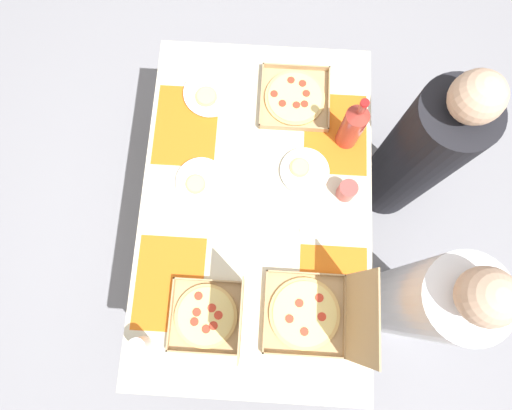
{
  "coord_description": "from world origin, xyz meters",
  "views": [
    {
      "loc": [
        0.41,
        0.02,
        2.36
      ],
      "look_at": [
        0.0,
        0.0,
        0.72
      ],
      "focal_mm": 29.66,
      "sensor_mm": 36.0,
      "label": 1
    }
  ],
  "objects_px": {
    "pizza_box_edge_far": "(213,316)",
    "plate_far_left": "(210,93)",
    "pizza_box_corner_left": "(295,98)",
    "plate_far_right": "(304,171)",
    "plate_near_right": "(200,182)",
    "diner_right_seat": "(420,300)",
    "cup_dark": "(140,346)",
    "pizza_box_corner_right": "(316,314)",
    "diner_left_seat": "(416,156)",
    "soda_bottle": "(353,126)",
    "cup_red": "(347,191)"
  },
  "relations": [
    {
      "from": "pizza_box_edge_far",
      "to": "plate_far_left",
      "type": "relative_size",
      "value": 1.32
    },
    {
      "from": "pizza_box_corner_left",
      "to": "plate_far_right",
      "type": "bearing_deg",
      "value": 8.78
    },
    {
      "from": "pizza_box_edge_far",
      "to": "plate_near_right",
      "type": "relative_size",
      "value": 1.51
    },
    {
      "from": "pizza_box_edge_far",
      "to": "diner_right_seat",
      "type": "xyz_separation_m",
      "value": [
        -0.11,
        0.85,
        -0.26
      ]
    },
    {
      "from": "pizza_box_edge_far",
      "to": "plate_far_right",
      "type": "relative_size",
      "value": 1.51
    },
    {
      "from": "pizza_box_edge_far",
      "to": "cup_dark",
      "type": "height_order",
      "value": "pizza_box_edge_far"
    },
    {
      "from": "pizza_box_corner_right",
      "to": "diner_left_seat",
      "type": "xyz_separation_m",
      "value": [
        -0.74,
        0.48,
        -0.25
      ]
    },
    {
      "from": "pizza_box_corner_right",
      "to": "diner_right_seat",
      "type": "height_order",
      "value": "diner_right_seat"
    },
    {
      "from": "pizza_box_edge_far",
      "to": "soda_bottle",
      "type": "bearing_deg",
      "value": 146.77
    },
    {
      "from": "pizza_box_corner_left",
      "to": "diner_right_seat",
      "type": "xyz_separation_m",
      "value": [
        0.8,
        0.59,
        -0.22
      ]
    },
    {
      "from": "plate_far_right",
      "to": "soda_bottle",
      "type": "relative_size",
      "value": 0.62
    },
    {
      "from": "cup_dark",
      "to": "diner_left_seat",
      "type": "xyz_separation_m",
      "value": [
        -0.88,
        1.11,
        -0.25
      ]
    },
    {
      "from": "pizza_box_edge_far",
      "to": "cup_red",
      "type": "relative_size",
      "value": 3.5
    },
    {
      "from": "plate_near_right",
      "to": "diner_left_seat",
      "type": "relative_size",
      "value": 0.17
    },
    {
      "from": "pizza_box_edge_far",
      "to": "cup_dark",
      "type": "distance_m",
      "value": 0.28
    },
    {
      "from": "pizza_box_corner_right",
      "to": "cup_red",
      "type": "distance_m",
      "value": 0.49
    },
    {
      "from": "plate_far_right",
      "to": "diner_left_seat",
      "type": "relative_size",
      "value": 0.17
    },
    {
      "from": "plate_far_right",
      "to": "plate_near_right",
      "type": "bearing_deg",
      "value": -80.48
    },
    {
      "from": "plate_far_right",
      "to": "soda_bottle",
      "type": "bearing_deg",
      "value": 131.85
    },
    {
      "from": "pizza_box_corner_right",
      "to": "plate_far_right",
      "type": "height_order",
      "value": "pizza_box_corner_right"
    },
    {
      "from": "plate_far_left",
      "to": "cup_red",
      "type": "xyz_separation_m",
      "value": [
        0.41,
        0.58,
        0.03
      ]
    },
    {
      "from": "pizza_box_corner_right",
      "to": "cup_dark",
      "type": "distance_m",
      "value": 0.65
    },
    {
      "from": "pizza_box_corner_left",
      "to": "diner_right_seat",
      "type": "relative_size",
      "value": 0.25
    },
    {
      "from": "plate_far_left",
      "to": "diner_right_seat",
      "type": "relative_size",
      "value": 0.2
    },
    {
      "from": "plate_near_right",
      "to": "cup_red",
      "type": "xyz_separation_m",
      "value": [
        0.01,
        0.59,
        0.03
      ]
    },
    {
      "from": "plate_near_right",
      "to": "pizza_box_edge_far",
      "type": "bearing_deg",
      "value": 10.86
    },
    {
      "from": "diner_left_seat",
      "to": "soda_bottle",
      "type": "bearing_deg",
      "value": -86.44
    },
    {
      "from": "plate_far_right",
      "to": "cup_red",
      "type": "height_order",
      "value": "cup_red"
    },
    {
      "from": "pizza_box_corner_right",
      "to": "plate_far_left",
      "type": "bearing_deg",
      "value": -152.06
    },
    {
      "from": "plate_near_right",
      "to": "plate_far_left",
      "type": "relative_size",
      "value": 0.87
    },
    {
      "from": "plate_far_right",
      "to": "diner_right_seat",
      "type": "xyz_separation_m",
      "value": [
        0.48,
        0.54,
        -0.22
      ]
    },
    {
      "from": "plate_far_left",
      "to": "diner_left_seat",
      "type": "relative_size",
      "value": 0.2
    },
    {
      "from": "pizza_box_corner_left",
      "to": "plate_far_left",
      "type": "xyz_separation_m",
      "value": [
        -0.0,
        -0.36,
        -0.0
      ]
    },
    {
      "from": "pizza_box_corner_left",
      "to": "cup_red",
      "type": "bearing_deg",
      "value": 28.15
    },
    {
      "from": "pizza_box_corner_left",
      "to": "cup_red",
      "type": "relative_size",
      "value": 3.36
    },
    {
      "from": "pizza_box_corner_right",
      "to": "plate_far_right",
      "type": "bearing_deg",
      "value": -174.13
    },
    {
      "from": "plate_near_right",
      "to": "soda_bottle",
      "type": "height_order",
      "value": "soda_bottle"
    },
    {
      "from": "pizza_box_edge_far",
      "to": "diner_right_seat",
      "type": "relative_size",
      "value": 0.26
    },
    {
      "from": "plate_near_right",
      "to": "diner_left_seat",
      "type": "distance_m",
      "value": 1.01
    },
    {
      "from": "pizza_box_corner_left",
      "to": "plate_far_right",
      "type": "xyz_separation_m",
      "value": [
        0.32,
        0.05,
        -0.0
      ]
    },
    {
      "from": "pizza_box_corner_left",
      "to": "soda_bottle",
      "type": "relative_size",
      "value": 0.9
    },
    {
      "from": "pizza_box_corner_right",
      "to": "pizza_box_corner_left",
      "type": "distance_m",
      "value": 0.89
    },
    {
      "from": "diner_left_seat",
      "to": "diner_right_seat",
      "type": "bearing_deg",
      "value": 0.0
    },
    {
      "from": "pizza_box_edge_far",
      "to": "pizza_box_corner_left",
      "type": "height_order",
      "value": "pizza_box_edge_far"
    },
    {
      "from": "plate_near_right",
      "to": "soda_bottle",
      "type": "distance_m",
      "value": 0.64
    },
    {
      "from": "plate_near_right",
      "to": "plate_far_right",
      "type": "relative_size",
      "value": 1.0
    },
    {
      "from": "soda_bottle",
      "to": "cup_red",
      "type": "height_order",
      "value": "soda_bottle"
    },
    {
      "from": "diner_left_seat",
      "to": "plate_far_right",
      "type": "bearing_deg",
      "value": -71.93
    },
    {
      "from": "pizza_box_corner_right",
      "to": "pizza_box_corner_left",
      "type": "height_order",
      "value": "pizza_box_corner_right"
    },
    {
      "from": "pizza_box_edge_far",
      "to": "soda_bottle",
      "type": "relative_size",
      "value": 0.94
    }
  ]
}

